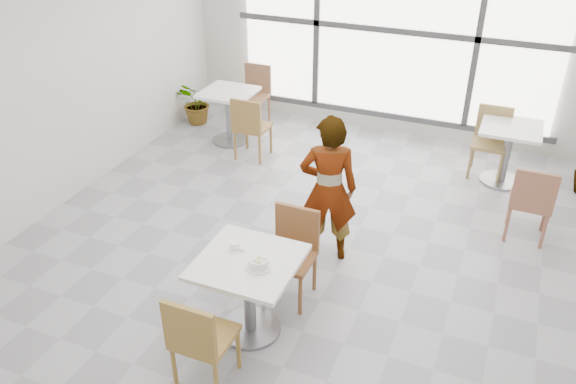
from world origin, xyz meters
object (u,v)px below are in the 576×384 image
at_px(oatmeal_bowl, 259,263).
at_px(person, 328,190).
at_px(bg_chair_left_far, 255,90).
at_px(bg_chair_right_far, 491,137).
at_px(coffee_cup, 235,246).
at_px(bg_chair_left_near, 250,125).
at_px(chair_near, 199,337).
at_px(main_table, 249,282).
at_px(bg_table_left, 229,109).
at_px(bg_table_right, 508,146).
at_px(plant_left, 198,103).
at_px(chair_far, 293,248).
at_px(bg_chair_right_near, 532,200).

bearing_deg(oatmeal_bowl, person, 84.85).
relative_size(bg_chair_left_far, bg_chair_right_far, 1.00).
xyz_separation_m(coffee_cup, bg_chair_left_near, (-1.24, 2.83, -0.28)).
bearing_deg(bg_chair_right_far, oatmeal_bowl, -110.57).
xyz_separation_m(chair_near, bg_chair_left_far, (-1.81, 4.78, 0.00)).
xyz_separation_m(main_table, chair_near, (-0.08, -0.68, -0.02)).
height_order(bg_table_left, bg_table_right, same).
bearing_deg(plant_left, chair_far, -47.89).
bearing_deg(bg_chair_right_near, bg_table_left, -13.92).
relative_size(bg_table_right, bg_chair_left_near, 0.86).
bearing_deg(bg_chair_left_far, coffee_cup, -66.72).
bearing_deg(person, bg_table_right, -143.40).
height_order(chair_far, bg_chair_right_near, same).
relative_size(chair_near, bg_table_left, 1.16).
height_order(main_table, chair_far, chair_far).
xyz_separation_m(oatmeal_bowl, bg_table_left, (-2.04, 3.37, -0.31)).
height_order(chair_near, bg_table_right, chair_near).
height_order(main_table, bg_chair_left_near, bg_chair_left_near).
bearing_deg(bg_chair_left_near, coffee_cup, 113.72).
bearing_deg(main_table, bg_table_left, 120.06).
distance_m(main_table, bg_table_right, 3.97).
relative_size(main_table, person, 0.52).
distance_m(bg_chair_left_near, plant_left, 1.48).
height_order(chair_far, coffee_cup, chair_far).
bearing_deg(bg_table_right, chair_far, -118.81).
distance_m(chair_near, oatmeal_bowl, 0.72).
distance_m(bg_chair_left_near, bg_chair_right_far, 3.06).
distance_m(chair_near, bg_table_left, 4.40).
relative_size(bg_chair_left_near, bg_chair_right_far, 1.00).
bearing_deg(person, bg_chair_right_near, -170.13).
relative_size(chair_far, bg_table_left, 1.16).
xyz_separation_m(oatmeal_bowl, bg_chair_left_far, (-2.01, 4.15, -0.29)).
bearing_deg(bg_chair_left_far, chair_far, -59.83).
bearing_deg(coffee_cup, bg_chair_right_near, 44.77).
distance_m(bg_chair_left_near, bg_chair_right_near, 3.54).
height_order(coffee_cup, person, person).
bearing_deg(bg_chair_left_near, person, 134.95).
bearing_deg(chair_far, oatmeal_bowl, -91.71).
bearing_deg(oatmeal_bowl, bg_chair_right_near, 50.38).
xyz_separation_m(bg_chair_left_near, bg_chair_right_far, (2.95, 0.82, 0.00)).
relative_size(bg_chair_right_near, bg_chair_right_far, 1.00).
relative_size(bg_chair_left_far, plant_left, 1.34).
bearing_deg(bg_chair_right_near, bg_table_right, -75.26).
relative_size(bg_table_right, bg_chair_left_far, 0.86).
distance_m(bg_chair_left_far, bg_chair_right_near, 4.35).
bearing_deg(chair_far, bg_table_right, 61.19).
height_order(person, bg_chair_left_far, person).
xyz_separation_m(chair_far, coffee_cup, (-0.30, -0.52, 0.28)).
bearing_deg(bg_chair_left_near, bg_table_left, -37.58).
distance_m(chair_far, coffee_cup, 0.66).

